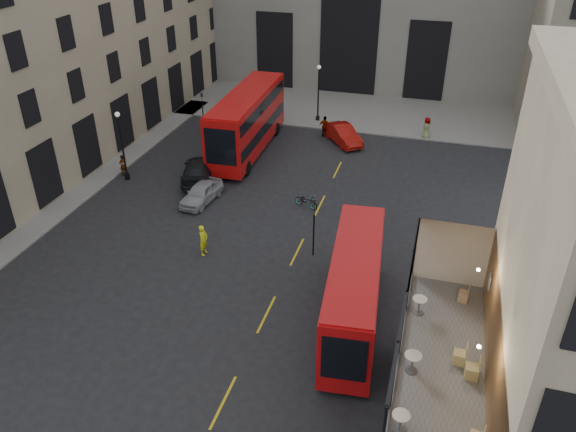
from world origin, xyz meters
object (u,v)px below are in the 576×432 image
(pedestrian_d, at_px, (427,128))
(cafe_chair_b, at_px, (472,371))
(car_b, at_px, (343,134))
(street_lamp_b, at_px, (318,97))
(cafe_chair_c, at_px, (460,357))
(pedestrian_b, at_px, (270,129))
(pedestrian_e, at_px, (123,165))
(car_a, at_px, (201,193))
(bicycle, at_px, (306,201))
(bus_near, at_px, (354,287))
(cafe_table_far, at_px, (419,303))
(cafe_table_near, at_px, (401,420))
(traffic_light_far, at_px, (203,108))
(cyclist, at_px, (203,240))
(bus_far, at_px, (247,119))
(cafe_table_mid, at_px, (413,360))
(traffic_light_near, at_px, (314,220))
(pedestrian_a, at_px, (232,118))
(cafe_chair_d, at_px, (464,296))
(street_lamp_a, at_px, (123,150))
(car_c, at_px, (198,170))
(pedestrian_c, at_px, (325,127))

(pedestrian_d, height_order, cafe_chair_b, cafe_chair_b)
(car_b, height_order, cafe_chair_b, cafe_chair_b)
(street_lamp_b, distance_m, cafe_chair_c, 36.27)
(pedestrian_b, bearing_deg, pedestrian_e, 172.91)
(car_a, distance_m, cafe_chair_b, 24.58)
(bicycle, xyz_separation_m, pedestrian_b, (-6.27, 11.33, 0.35))
(bus_near, relative_size, cafe_table_far, 14.55)
(car_a, relative_size, pedestrian_d, 2.14)
(car_a, distance_m, cafe_chair_c, 23.88)
(pedestrian_d, distance_m, cafe_table_near, 36.03)
(cafe_table_far, bearing_deg, pedestrian_d, 92.55)
(bicycle, distance_m, pedestrian_d, 16.55)
(car_b, height_order, cafe_table_far, cafe_table_far)
(traffic_light_far, distance_m, cafe_table_near, 37.39)
(street_lamp_b, bearing_deg, cafe_table_far, -69.92)
(car_a, xyz_separation_m, cyclist, (2.79, -6.00, 0.28))
(bus_far, relative_size, cafe_table_near, 18.03)
(pedestrian_d, height_order, cafe_table_mid, cafe_table_mid)
(bus_near, distance_m, cafe_table_far, 5.79)
(car_a, xyz_separation_m, car_b, (7.42, 13.21, 0.08))
(street_lamp_b, bearing_deg, cafe_table_mid, -71.60)
(traffic_light_near, distance_m, pedestrian_a, 22.12)
(cyclist, relative_size, cafe_chair_d, 2.48)
(traffic_light_far, relative_size, cyclist, 1.94)
(street_lamp_b, bearing_deg, pedestrian_e, -127.14)
(street_lamp_a, xyz_separation_m, cafe_chair_b, (24.51, -18.32, 2.48))
(cyclist, bearing_deg, pedestrian_a, 20.77)
(traffic_light_near, relative_size, cafe_table_far, 5.35)
(pedestrian_d, xyz_separation_m, pedestrian_e, (-21.80, -13.92, -0.14))
(street_lamp_a, relative_size, cafe_chair_b, 5.94)
(pedestrian_b, bearing_deg, street_lamp_a, 176.74)
(pedestrian_e, height_order, cafe_table_far, cafe_table_far)
(pedestrian_a, bearing_deg, pedestrian_b, -14.38)
(traffic_light_far, xyz_separation_m, pedestrian_e, (-2.64, -9.37, -1.61))
(pedestrian_a, bearing_deg, cafe_chair_c, -50.86)
(car_c, relative_size, cafe_chair_b, 6.04)
(car_b, xyz_separation_m, pedestrian_d, (6.85, 3.05, 0.18))
(street_lamp_a, xyz_separation_m, cafe_table_near, (22.39, -21.22, 2.67))
(car_c, xyz_separation_m, cafe_table_near, (17.14, -22.64, 4.28))
(street_lamp_b, height_order, pedestrian_e, street_lamp_b)
(pedestrian_c, bearing_deg, cyclist, 84.01)
(street_lamp_b, bearing_deg, pedestrian_b, -121.64)
(pedestrian_a, xyz_separation_m, cafe_chair_c, (20.33, -30.09, 4.00))
(traffic_light_far, distance_m, pedestrian_a, 3.33)
(car_c, distance_m, bicycle, 9.07)
(cafe_chair_b, relative_size, cafe_chair_d, 1.14)
(street_lamp_a, bearing_deg, bus_far, 46.87)
(street_lamp_b, relative_size, cafe_chair_b, 5.94)
(car_a, distance_m, cafe_table_mid, 23.43)
(street_lamp_b, bearing_deg, cafe_chair_d, -66.38)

